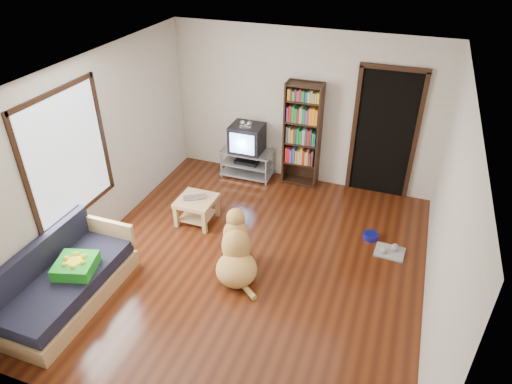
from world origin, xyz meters
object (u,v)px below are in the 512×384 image
(crt_tv, at_px, (247,137))
(grey_rag, at_px, (390,252))
(sofa, at_px, (66,284))
(laptop, at_px, (195,199))
(coffee_table, at_px, (197,206))
(dog_bowl, at_px, (371,236))
(green_cushion, at_px, (76,266))
(dog, at_px, (236,253))
(bookshelf, at_px, (303,130))
(tv_stand, at_px, (247,162))

(crt_tv, bearing_deg, grey_rag, -27.67)
(crt_tv, distance_m, sofa, 3.81)
(laptop, xyz_separation_m, coffee_table, (-0.00, 0.03, -0.13))
(dog_bowl, height_order, crt_tv, crt_tv)
(green_cushion, distance_m, coffee_table, 2.05)
(green_cushion, xyz_separation_m, sofa, (-0.12, -0.11, -0.23))
(crt_tv, height_order, dog, crt_tv)
(crt_tv, relative_size, sofa, 0.32)
(green_cushion, height_order, crt_tv, crt_tv)
(dog, bearing_deg, bookshelf, 86.16)
(bookshelf, bearing_deg, grey_rag, -40.64)
(grey_rag, xyz_separation_m, bookshelf, (-1.71, 1.46, 0.99))
(crt_tv, xyz_separation_m, coffee_table, (-0.22, -1.61, -0.46))
(coffee_table, bearing_deg, green_cushion, -107.89)
(dog_bowl, height_order, dog, dog)
(crt_tv, xyz_separation_m, bookshelf, (0.95, 0.07, 0.26))
(grey_rag, xyz_separation_m, sofa, (-3.63, -2.26, 0.25))
(dog, bearing_deg, grey_rag, 29.94)
(laptop, relative_size, bookshelf, 0.19)
(crt_tv, xyz_separation_m, dog, (0.78, -2.47, -0.43))
(laptop, bearing_deg, coffee_table, 57.07)
(green_cushion, distance_m, tv_stand, 3.63)
(dog_bowl, distance_m, crt_tv, 2.71)
(tv_stand, height_order, dog, dog)
(laptop, relative_size, crt_tv, 0.60)
(dog_bowl, height_order, sofa, sofa)
(bookshelf, distance_m, coffee_table, 2.17)
(dog_bowl, bearing_deg, sofa, -142.99)
(green_cushion, bearing_deg, bookshelf, 47.56)
(dog_bowl, xyz_separation_m, bookshelf, (-1.41, 1.21, 0.96))
(green_cushion, relative_size, grey_rag, 1.11)
(dog_bowl, relative_size, coffee_table, 0.40)
(laptop, xyz_separation_m, sofa, (-0.75, -2.02, -0.15))
(grey_rag, relative_size, tv_stand, 0.44)
(sofa, height_order, coffee_table, sofa)
(dog_bowl, bearing_deg, laptop, -169.19)
(dog_bowl, height_order, grey_rag, dog_bowl)
(tv_stand, xyz_separation_m, coffee_table, (-0.22, -1.58, 0.01))
(laptop, bearing_deg, tv_stand, 49.19)
(green_cushion, distance_m, dog, 1.96)
(bookshelf, xyz_separation_m, dog, (-0.17, -2.55, -0.69))
(grey_rag, relative_size, bookshelf, 0.22)
(sofa, bearing_deg, laptop, 69.59)
(tv_stand, height_order, sofa, sofa)
(dog_bowl, distance_m, coffee_table, 2.63)
(dog, bearing_deg, green_cushion, -146.62)
(sofa, bearing_deg, grey_rag, 31.91)
(coffee_table, height_order, dog, dog)
(dog_bowl, bearing_deg, crt_tv, 154.13)
(laptop, relative_size, dog_bowl, 1.58)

